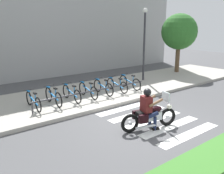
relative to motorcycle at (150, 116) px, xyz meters
The scene contains 21 objects.
ground_plane 0.69m from the motorcycle, 75.35° to the left, with size 48.00×48.00×0.00m, color #4C4C4F.
grass_median 2.39m from the motorcycle, 86.87° to the right, with size 24.00×1.10×0.08m, color #3D7A2D.
sidewalk 4.68m from the motorcycle, 88.42° to the left, with size 24.00×4.40×0.15m, color #A8A399.
crosswalk_stripe_0 1.39m from the motorcycle, 57.43° to the right, with size 2.80×0.40×0.01m, color white.
crosswalk_stripe_1 0.90m from the motorcycle, 23.51° to the right, with size 2.80×0.40×0.01m, color white.
crosswalk_stripe_2 0.98m from the motorcycle, 34.81° to the left, with size 2.80×0.40×0.01m, color white.
crosswalk_stripe_3 1.54m from the motorcycle, 61.29° to the left, with size 2.80×0.40×0.01m, color white.
crosswalk_stripe_4 2.26m from the motorcycle, 71.31° to the left, with size 2.80×0.40×0.01m, color white.
motorcycle is the anchor object (origin of this frame).
rider 0.38m from the motorcycle, 162.66° to the left, with size 0.72×0.65×1.44m.
bicycle_0 4.73m from the motorcycle, 122.25° to the left, with size 0.48×1.67×0.74m.
bicycle_1 4.33m from the motorcycle, 112.54° to the left, with size 0.48×1.66×0.79m.
bicycle_2 4.08m from the motorcycle, 101.25° to the left, with size 0.48×1.71×0.76m.
bicycle_3 4.00m from the motorcycle, 89.01° to the left, with size 0.48×1.65×0.75m.
bicycle_4 4.11m from the motorcycle, 76.87° to the left, with size 0.48×1.65×0.77m.
bicycle_5 4.39m from the motorcycle, 65.80° to the left, with size 0.48×1.69×0.73m.
bicycle_6 4.80m from the motorcycle, 56.35° to the left, with size 0.48×1.69×0.77m.
bike_rack 3.45m from the motorcycle, 88.86° to the left, with size 5.79×0.07×0.49m.
street_lamp 7.26m from the motorcycle, 46.98° to the left, with size 0.28×0.28×4.39m.
tree_near_rack 10.42m from the motorcycle, 32.67° to the left, with size 2.47×2.47×4.21m.
building_backdrop 11.07m from the motorcycle, 89.29° to the left, with size 24.00×1.20×8.72m, color #A2A2A2.
Camera 1 is at (-5.82, -5.75, 3.46)m, focal length 38.78 mm.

